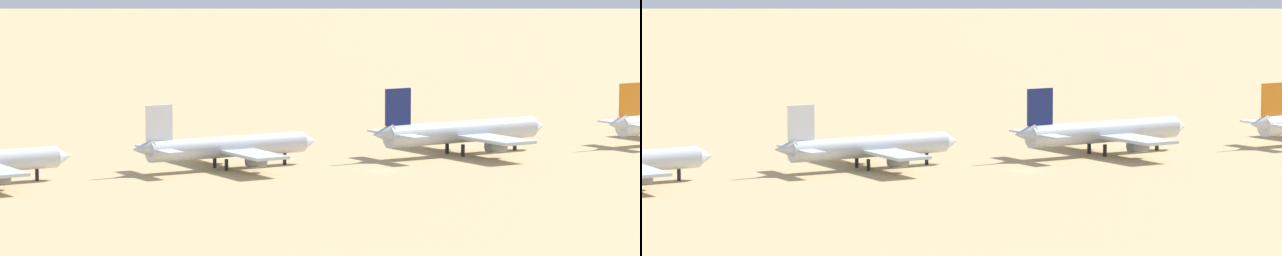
% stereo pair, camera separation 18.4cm
% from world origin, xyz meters
% --- Properties ---
extents(ground, '(4000.00, 4000.00, 0.00)m').
position_xyz_m(ground, '(0.00, 0.00, 0.00)').
color(ground, tan).
extents(parked_jet_white_2, '(38.19, 32.20, 12.61)m').
position_xyz_m(parked_jet_white_2, '(-24.90, 14.42, 4.13)').
color(parked_jet_white_2, silver).
rests_on(parked_jet_white_2, ground).
extents(parked_jet_navy_3, '(41.93, 35.48, 13.85)m').
position_xyz_m(parked_jet_navy_3, '(24.74, 13.71, 4.54)').
color(parked_jet_navy_3, silver).
rests_on(parked_jet_navy_3, ground).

